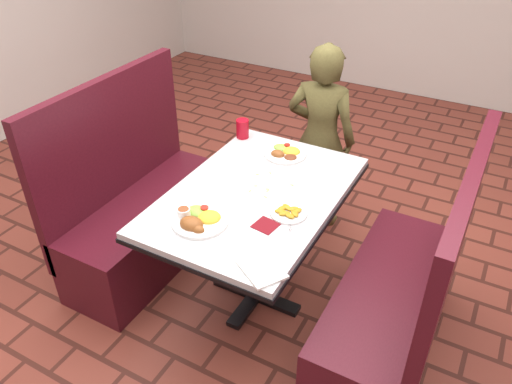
{
  "coord_description": "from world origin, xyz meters",
  "views": [
    {
      "loc": [
        1.01,
        -1.86,
        2.17
      ],
      "look_at": [
        0.0,
        0.0,
        0.75
      ],
      "focal_mm": 35.0,
      "sensor_mm": 36.0,
      "label": 1
    }
  ],
  "objects_px": {
    "booth_bench_right": "(397,305)",
    "dining_table": "(256,207)",
    "far_dinner_plate": "(286,151)",
    "booth_bench_left": "(144,214)",
    "plantain_plate": "(289,212)",
    "diner_person": "(320,139)",
    "red_tumbler": "(242,129)",
    "near_dinner_plate": "(198,218)"
  },
  "relations": [
    {
      "from": "booth_bench_left",
      "to": "far_dinner_plate",
      "type": "relative_size",
      "value": 4.96
    },
    {
      "from": "plantain_plate",
      "to": "red_tumbler",
      "type": "xyz_separation_m",
      "value": [
        -0.59,
        0.58,
        0.05
      ]
    },
    {
      "from": "diner_person",
      "to": "dining_table",
      "type": "bearing_deg",
      "value": 86.37
    },
    {
      "from": "booth_bench_right",
      "to": "far_dinner_plate",
      "type": "distance_m",
      "value": 1.03
    },
    {
      "from": "booth_bench_left",
      "to": "far_dinner_plate",
      "type": "distance_m",
      "value": 0.98
    },
    {
      "from": "booth_bench_right",
      "to": "near_dinner_plate",
      "type": "relative_size",
      "value": 4.48
    },
    {
      "from": "dining_table",
      "to": "near_dinner_plate",
      "type": "xyz_separation_m",
      "value": [
        -0.11,
        -0.35,
        0.13
      ]
    },
    {
      "from": "booth_bench_right",
      "to": "far_dinner_plate",
      "type": "height_order",
      "value": "booth_bench_right"
    },
    {
      "from": "booth_bench_left",
      "to": "far_dinner_plate",
      "type": "xyz_separation_m",
      "value": [
        0.76,
        0.42,
        0.44
      ]
    },
    {
      "from": "diner_person",
      "to": "near_dinner_plate",
      "type": "height_order",
      "value": "diner_person"
    },
    {
      "from": "dining_table",
      "to": "red_tumbler",
      "type": "distance_m",
      "value": 0.63
    },
    {
      "from": "near_dinner_plate",
      "to": "diner_person",
      "type": "bearing_deg",
      "value": 85.38
    },
    {
      "from": "booth_bench_right",
      "to": "dining_table",
      "type": "bearing_deg",
      "value": 180.0
    },
    {
      "from": "booth_bench_right",
      "to": "diner_person",
      "type": "xyz_separation_m",
      "value": [
        -0.81,
        0.91,
        0.31
      ]
    },
    {
      "from": "diner_person",
      "to": "red_tumbler",
      "type": "distance_m",
      "value": 0.57
    },
    {
      "from": "dining_table",
      "to": "diner_person",
      "type": "bearing_deg",
      "value": 90.67
    },
    {
      "from": "dining_table",
      "to": "plantain_plate",
      "type": "relative_size",
      "value": 6.81
    },
    {
      "from": "booth_bench_right",
      "to": "near_dinner_plate",
      "type": "height_order",
      "value": "booth_bench_right"
    },
    {
      "from": "booth_bench_right",
      "to": "plantain_plate",
      "type": "bearing_deg",
      "value": -170.72
    },
    {
      "from": "booth_bench_right",
      "to": "booth_bench_left",
      "type": "bearing_deg",
      "value": 180.0
    },
    {
      "from": "far_dinner_plate",
      "to": "booth_bench_left",
      "type": "bearing_deg",
      "value": -151.18
    },
    {
      "from": "diner_person",
      "to": "plantain_plate",
      "type": "bearing_deg",
      "value": 99.17
    },
    {
      "from": "near_dinner_plate",
      "to": "red_tumbler",
      "type": "bearing_deg",
      "value": 106.36
    },
    {
      "from": "dining_table",
      "to": "diner_person",
      "type": "distance_m",
      "value": 0.91
    },
    {
      "from": "dining_table",
      "to": "booth_bench_right",
      "type": "distance_m",
      "value": 0.86
    },
    {
      "from": "dining_table",
      "to": "far_dinner_plate",
      "type": "distance_m",
      "value": 0.44
    },
    {
      "from": "far_dinner_plate",
      "to": "plantain_plate",
      "type": "height_order",
      "value": "far_dinner_plate"
    },
    {
      "from": "dining_table",
      "to": "booth_bench_left",
      "type": "bearing_deg",
      "value": 180.0
    },
    {
      "from": "booth_bench_left",
      "to": "plantain_plate",
      "type": "xyz_separation_m",
      "value": [
        1.03,
        -0.09,
        0.43
      ]
    },
    {
      "from": "red_tumbler",
      "to": "diner_person",
      "type": "bearing_deg",
      "value": 49.98
    },
    {
      "from": "booth_bench_left",
      "to": "red_tumbler",
      "type": "xyz_separation_m",
      "value": [
        0.44,
        0.49,
        0.48
      ]
    },
    {
      "from": "booth_bench_left",
      "to": "diner_person",
      "type": "distance_m",
      "value": 1.24
    },
    {
      "from": "dining_table",
      "to": "booth_bench_left",
      "type": "height_order",
      "value": "booth_bench_left"
    },
    {
      "from": "booth_bench_left",
      "to": "dining_table",
      "type": "bearing_deg",
      "value": 0.0
    },
    {
      "from": "far_dinner_plate",
      "to": "dining_table",
      "type": "bearing_deg",
      "value": -85.19
    },
    {
      "from": "dining_table",
      "to": "diner_person",
      "type": "relative_size",
      "value": 0.95
    },
    {
      "from": "diner_person",
      "to": "red_tumbler",
      "type": "relative_size",
      "value": 11.05
    },
    {
      "from": "diner_person",
      "to": "plantain_plate",
      "type": "relative_size",
      "value": 7.15
    },
    {
      "from": "booth_bench_left",
      "to": "plantain_plate",
      "type": "distance_m",
      "value": 1.12
    },
    {
      "from": "booth_bench_left",
      "to": "booth_bench_right",
      "type": "bearing_deg",
      "value": 0.0
    },
    {
      "from": "diner_person",
      "to": "plantain_plate",
      "type": "distance_m",
      "value": 1.03
    },
    {
      "from": "far_dinner_plate",
      "to": "booth_bench_right",
      "type": "bearing_deg",
      "value": -26.73
    }
  ]
}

